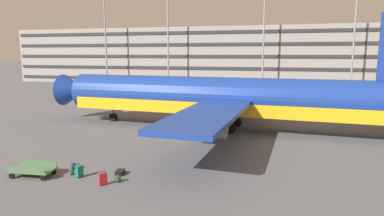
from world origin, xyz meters
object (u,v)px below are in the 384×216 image
(backpack_orange, at_px, (118,179))
(baggage_cart, at_px, (33,170))
(airliner, at_px, (226,98))
(suitcase_small, at_px, (120,172))
(suitcase_black, at_px, (103,179))
(backpack_teal, at_px, (74,166))
(backpack_upright, at_px, (71,171))
(suitcase_large, at_px, (79,171))

(backpack_orange, relative_size, baggage_cart, 0.15)
(airliner, bearing_deg, baggage_cart, -120.51)
(suitcase_small, relative_size, suitcase_black, 0.90)
(suitcase_black, distance_m, backpack_teal, 3.72)
(suitcase_small, xyz_separation_m, suitcase_black, (-0.17, -1.82, 0.24))
(suitcase_small, xyz_separation_m, backpack_orange, (0.46, -1.23, 0.09))
(suitcase_black, height_order, baggage_cart, suitcase_black)
(airliner, bearing_deg, backpack_orange, -104.14)
(backpack_teal, bearing_deg, backpack_upright, -65.61)
(airliner, xyz_separation_m, suitcase_large, (-6.60, -15.53, -2.75))
(suitcase_black, xyz_separation_m, backpack_upright, (-2.74, 0.97, -0.15))
(backpack_orange, xyz_separation_m, baggage_cart, (-5.54, -0.43, 0.20))
(backpack_upright, xyz_separation_m, baggage_cart, (-2.17, -0.81, 0.19))
(suitcase_small, distance_m, baggage_cart, 5.35)
(suitcase_black, relative_size, backpack_teal, 1.53)
(airliner, distance_m, suitcase_large, 17.09)
(airliner, xyz_separation_m, backpack_orange, (-3.95, -15.67, -2.92))
(suitcase_large, distance_m, suitcase_black, 2.15)
(airliner, height_order, baggage_cart, airliner)
(suitcase_large, height_order, suitcase_black, suitcase_large)
(suitcase_large, distance_m, baggage_cart, 2.94)
(backpack_teal, bearing_deg, backpack_orange, -19.34)
(backpack_upright, relative_size, baggage_cart, 0.16)
(suitcase_black, relative_size, baggage_cart, 0.25)
(baggage_cart, bearing_deg, backpack_teal, 45.55)
(baggage_cart, bearing_deg, airliner, 59.49)
(backpack_teal, bearing_deg, suitcase_large, -45.90)
(airliner, relative_size, suitcase_small, 51.70)
(airliner, bearing_deg, suitcase_black, -105.73)
(suitcase_small, relative_size, suitcase_large, 0.88)
(suitcase_small, relative_size, baggage_cart, 0.23)
(suitcase_black, relative_size, backpack_upright, 1.60)
(airliner, bearing_deg, suitcase_small, -106.98)
(airliner, relative_size, backpack_orange, 76.11)
(suitcase_small, relative_size, backpack_teal, 1.38)
(suitcase_large, bearing_deg, backpack_upright, 162.29)
(backpack_orange, distance_m, baggage_cart, 5.56)
(backpack_upright, bearing_deg, airliner, 64.42)
(suitcase_small, height_order, backpack_upright, backpack_upright)
(airliner, relative_size, backpack_upright, 74.30)
(suitcase_large, bearing_deg, airliner, 66.96)
(suitcase_large, xyz_separation_m, backpack_orange, (2.66, -0.15, -0.17))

